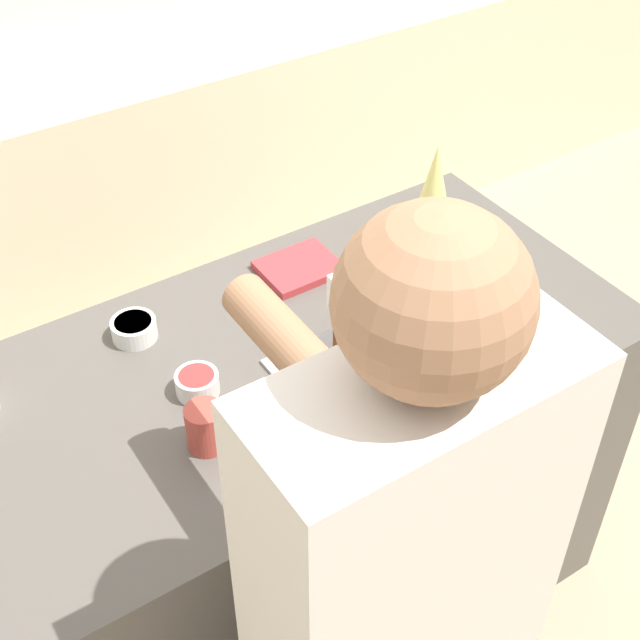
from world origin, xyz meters
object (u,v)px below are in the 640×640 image
at_px(decorative_tree, 431,219).
at_px(mug, 205,427).
at_px(candy_bowl_near_tray_right, 134,328).
at_px(candy_bowl_behind_tray, 439,230).
at_px(candy_bowl_beside_tree, 197,383).
at_px(cookbook, 299,268).
at_px(baking_tray, 385,368).
at_px(gingerbread_house, 389,322).

bearing_deg(decorative_tree, mug, -166.22).
xyz_separation_m(candy_bowl_near_tray_right, mug, (-0.01, -0.37, 0.02)).
distance_m(candy_bowl_near_tray_right, mug, 0.37).
relative_size(decorative_tree, mug, 3.78).
distance_m(candy_bowl_near_tray_right, candy_bowl_behind_tray, 0.80).
height_order(candy_bowl_beside_tree, candy_bowl_behind_tray, candy_bowl_beside_tree).
bearing_deg(decorative_tree, cookbook, 137.22).
bearing_deg(candy_bowl_behind_tray, mug, -160.10).
height_order(baking_tray, candy_bowl_behind_tray, candy_bowl_behind_tray).
height_order(candy_bowl_near_tray_right, candy_bowl_behind_tray, candy_bowl_near_tray_right).
distance_m(decorative_tree, cookbook, 0.35).
bearing_deg(candy_bowl_near_tray_right, candy_bowl_beside_tree, -80.41).
height_order(decorative_tree, mug, decorative_tree).
relative_size(baking_tray, mug, 4.32).
bearing_deg(cookbook, mug, -140.21).
bearing_deg(gingerbread_house, candy_bowl_beside_tree, 156.56).
bearing_deg(mug, candy_bowl_behind_tray, 19.90).
relative_size(decorative_tree, cookbook, 2.02).
relative_size(candy_bowl_beside_tree, cookbook, 0.49).
distance_m(baking_tray, candy_bowl_near_tray_right, 0.56).
height_order(cookbook, mug, mug).
distance_m(gingerbread_house, mug, 0.43).
xyz_separation_m(gingerbread_house, candy_bowl_near_tray_right, (-0.40, 0.39, -0.11)).
relative_size(gingerbread_house, cookbook, 1.78).
xyz_separation_m(candy_bowl_near_tray_right, candy_bowl_behind_tray, (0.80, -0.07, -0.00)).
relative_size(decorative_tree, candy_bowl_beside_tree, 4.10).
relative_size(candy_bowl_behind_tray, mug, 1.16).
bearing_deg(candy_bowl_behind_tray, cookbook, 168.46).
height_order(baking_tray, candy_bowl_beside_tree, candy_bowl_beside_tree).
bearing_deg(baking_tray, candy_bowl_behind_tray, 38.36).
bearing_deg(mug, gingerbread_house, -2.74).
distance_m(baking_tray, gingerbread_house, 0.13).
distance_m(candy_bowl_beside_tree, cookbook, 0.46).
xyz_separation_m(gingerbread_house, candy_bowl_beside_tree, (-0.36, 0.16, -0.11)).
xyz_separation_m(decorative_tree, candy_bowl_behind_tray, (0.15, 0.13, -0.16)).
distance_m(gingerbread_house, candy_bowl_behind_tray, 0.52).
xyz_separation_m(baking_tray, candy_bowl_behind_tray, (0.40, 0.31, 0.02)).
relative_size(candy_bowl_near_tray_right, candy_bowl_behind_tray, 0.87).
bearing_deg(baking_tray, candy_bowl_near_tray_right, 136.20).
height_order(decorative_tree, candy_bowl_beside_tree, decorative_tree).
xyz_separation_m(gingerbread_house, cookbook, (0.03, 0.39, -0.12)).
bearing_deg(mug, cookbook, 39.79).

